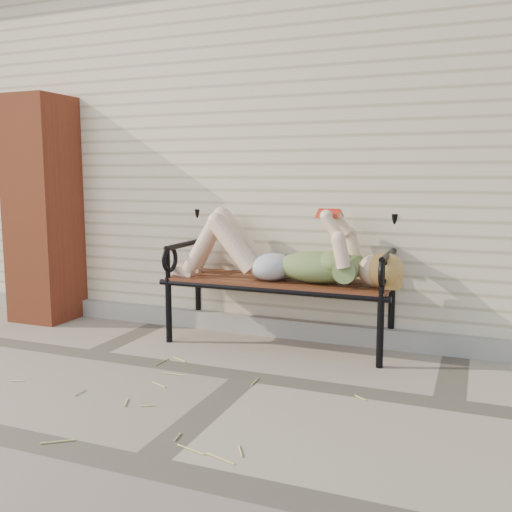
% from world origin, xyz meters
% --- Properties ---
extents(ground, '(80.00, 80.00, 0.00)m').
position_xyz_m(ground, '(0.00, 0.00, 0.00)').
color(ground, gray).
rests_on(ground, ground).
extents(house_wall, '(8.00, 4.00, 3.00)m').
position_xyz_m(house_wall, '(0.00, 3.00, 1.50)').
color(house_wall, beige).
rests_on(house_wall, ground).
extents(house_roof, '(8.30, 4.30, 0.30)m').
position_xyz_m(house_roof, '(0.00, 3.00, 3.15)').
color(house_roof, '#4C3C36').
rests_on(house_roof, house_wall).
extents(foundation_strip, '(8.00, 0.10, 0.15)m').
position_xyz_m(foundation_strip, '(0.00, 0.97, 0.07)').
color(foundation_strip, '#9C978D').
rests_on(foundation_strip, ground).
extents(brick_pillar, '(0.50, 0.50, 2.00)m').
position_xyz_m(brick_pillar, '(-2.30, 0.75, 1.00)').
color(brick_pillar, '#A24424').
rests_on(brick_pillar, ground).
extents(garden_bench, '(1.87, 0.74, 1.21)m').
position_xyz_m(garden_bench, '(-0.05, 0.86, 0.68)').
color(garden_bench, black).
rests_on(garden_bench, ground).
extents(reading_woman, '(1.77, 0.40, 0.56)m').
position_xyz_m(reading_woman, '(-0.04, 0.71, 0.72)').
color(reading_woman, '#0A444B').
rests_on(reading_woman, ground).
extents(straw_scatter, '(2.43, 1.77, 0.01)m').
position_xyz_m(straw_scatter, '(-0.66, -0.34, 0.01)').
color(straw_scatter, '#D0BA65').
rests_on(straw_scatter, ground).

